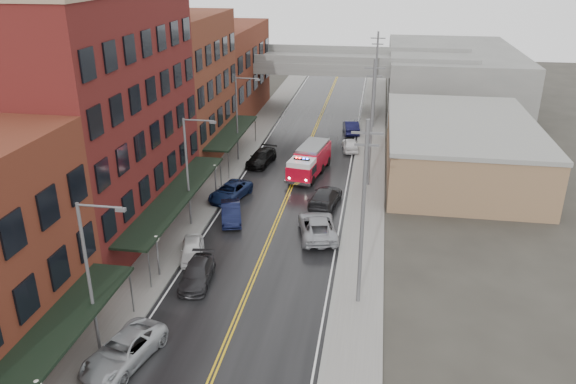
{
  "coord_description": "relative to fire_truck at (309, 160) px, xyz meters",
  "views": [
    {
      "loc": [
        7.68,
        -15.44,
        20.29
      ],
      "look_at": [
        1.05,
        25.15,
        3.0
      ],
      "focal_mm": 35.0,
      "sensor_mm": 36.0,
      "label": 1
    }
  ],
  "objects": [
    {
      "name": "parked_car_right_3",
      "position": [
        3.28,
        15.16,
        -0.72
      ],
      "size": [
        2.45,
        5.08,
        1.6
      ],
      "primitive_type": "imported",
      "rotation": [
        0.0,
        0.0,
        3.3
      ],
      "color": "black",
      "rests_on": "ground"
    },
    {
      "name": "parked_car_left_2",
      "position": [
        -6.27,
        -29.75,
        -0.78
      ],
      "size": [
        3.69,
        5.81,
        1.49
      ],
      "primitive_type": "imported",
      "rotation": [
        0.0,
        0.0,
        -0.24
      ],
      "color": "#A0A3A7",
      "rests_on": "ground"
    },
    {
      "name": "street_lamp_2",
      "position": [
        -7.82,
        2.96,
        3.66
      ],
      "size": [
        2.64,
        0.22,
        9.0
      ],
      "color": "#59595B",
      "rests_on": "ground"
    },
    {
      "name": "globe_lamp_2",
      "position": [
        -7.67,
        -7.04,
        0.79
      ],
      "size": [
        0.44,
        0.44,
        3.12
      ],
      "color": "#59595B",
      "rests_on": "ground"
    },
    {
      "name": "fire_truck",
      "position": [
        0.0,
        0.0,
        0.0
      ],
      "size": [
        4.08,
        8.0,
        2.81
      ],
      "rotation": [
        0.0,
        0.0,
        -0.17
      ],
      "color": "#BA081D",
      "rests_on": "ground"
    },
    {
      "name": "brick_building_b",
      "position": [
        -14.57,
        -14.04,
        7.48
      ],
      "size": [
        9.0,
        20.0,
        18.0
      ],
      "primitive_type": "cube",
      "color": "maroon",
      "rests_on": "ground"
    },
    {
      "name": "curb_left",
      "position": [
        -6.92,
        -7.04,
        -1.45
      ],
      "size": [
        0.3,
        160.0,
        0.15
      ],
      "primitive_type": "cube",
      "color": "gray",
      "rests_on": "ground"
    },
    {
      "name": "parked_car_right_2",
      "position": [
        3.63,
        8.27,
        -0.8
      ],
      "size": [
        2.28,
        4.42,
        1.44
      ],
      "primitive_type": "imported",
      "rotation": [
        0.0,
        0.0,
        3.28
      ],
      "color": "white",
      "rests_on": "ground"
    },
    {
      "name": "brick_building_c",
      "position": [
        -14.57,
        3.46,
        5.98
      ],
      "size": [
        9.0,
        15.0,
        15.0
      ],
      "primitive_type": "cube",
      "color": "brown",
      "rests_on": "ground"
    },
    {
      "name": "street_lamp_1",
      "position": [
        -7.82,
        -13.04,
        3.66
      ],
      "size": [
        2.64,
        0.22,
        9.0
      ],
      "color": "#59595B",
      "rests_on": "ground"
    },
    {
      "name": "utility_pole_1",
      "position": [
        5.93,
        -2.04,
        4.78
      ],
      "size": [
        1.8,
        0.24,
        12.0
      ],
      "color": "#59595B",
      "rests_on": "ground"
    },
    {
      "name": "brick_building_far",
      "position": [
        -14.57,
        20.96,
        4.48
      ],
      "size": [
        9.0,
        20.0,
        12.0
      ],
      "primitive_type": "cube",
      "color": "maroon",
      "rests_on": "ground"
    },
    {
      "name": "parked_car_left_6",
      "position": [
        -6.27,
        -7.2,
        -0.81
      ],
      "size": [
        3.57,
        5.53,
        1.42
      ],
      "primitive_type": "imported",
      "rotation": [
        0.0,
        0.0,
        -0.26
      ],
      "color": "#111D41",
      "rests_on": "ground"
    },
    {
      "name": "utility_pole_2",
      "position": [
        5.93,
        17.96,
        4.78
      ],
      "size": [
        1.8,
        0.24,
        12.0
      ],
      "color": "#59595B",
      "rests_on": "ground"
    },
    {
      "name": "parked_car_right_0",
      "position": [
        2.33,
        -13.24,
        -0.7
      ],
      "size": [
        3.92,
        6.35,
        1.64
      ],
      "primitive_type": "imported",
      "rotation": [
        0.0,
        0.0,
        3.36
      ],
      "color": "#96989E",
      "rests_on": "ground"
    },
    {
      "name": "globe_lamp_1",
      "position": [
        -7.67,
        -21.04,
        0.79
      ],
      "size": [
        0.44,
        0.44,
        3.12
      ],
      "color": "#59595B",
      "rests_on": "ground"
    },
    {
      "name": "right_far_block",
      "position": [
        16.73,
        32.96,
        2.48
      ],
      "size": [
        18.0,
        30.0,
        8.0
      ],
      "primitive_type": "cube",
      "color": "slate",
      "rests_on": "ground"
    },
    {
      "name": "sidewalk_right",
      "position": [
        6.03,
        -7.04,
        -1.45
      ],
      "size": [
        3.0,
        160.0,
        0.15
      ],
      "primitive_type": "cube",
      "color": "slate",
      "rests_on": "ground"
    },
    {
      "name": "sidewalk_left",
      "position": [
        -8.57,
        -7.04,
        -1.45
      ],
      "size": [
        3.0,
        160.0,
        0.15
      ],
      "primitive_type": "cube",
      "color": "slate",
      "rests_on": "ground"
    },
    {
      "name": "parked_car_left_7",
      "position": [
        -5.36,
        2.16,
        -0.78
      ],
      "size": [
        2.86,
        5.39,
        1.49
      ],
      "primitive_type": "imported",
      "rotation": [
        0.0,
        0.0,
        -0.16
      ],
      "color": "black",
      "rests_on": "ground"
    },
    {
      "name": "overpass",
      "position": [
        -1.27,
        24.96,
        4.46
      ],
      "size": [
        40.0,
        10.0,
        7.5
      ],
      "color": "slate",
      "rests_on": "ground"
    },
    {
      "name": "utility_pole_0",
      "position": [
        5.93,
        -22.04,
        4.78
      ],
      "size": [
        1.8,
        0.24,
        12.0
      ],
      "color": "#59595B",
      "rests_on": "ground"
    },
    {
      "name": "awning_0",
      "position": [
        -8.76,
        -33.04,
        1.47
      ],
      "size": [
        2.6,
        16.0,
        3.09
      ],
      "color": "black",
      "rests_on": "ground"
    },
    {
      "name": "parked_car_left_5",
      "position": [
        -5.05,
        -11.7,
        -0.78
      ],
      "size": [
        2.77,
        4.75,
        1.48
      ],
      "primitive_type": "imported",
      "rotation": [
        0.0,
        0.0,
        0.29
      ],
      "color": "black",
      "rests_on": "ground"
    },
    {
      "name": "tan_building",
      "position": [
        14.73,
        2.96,
        0.98
      ],
      "size": [
        14.0,
        22.0,
        5.0
      ],
      "primitive_type": "cube",
      "color": "#886649",
      "rests_on": "ground"
    },
    {
      "name": "parked_car_left_4",
      "position": [
        -6.23,
        -18.2,
        -0.84
      ],
      "size": [
        2.64,
        4.32,
        1.38
      ],
      "primitive_type": "imported",
      "rotation": [
        0.0,
        0.0,
        0.27
      ],
      "color": "silver",
      "rests_on": "ground"
    },
    {
      "name": "road",
      "position": [
        -1.27,
        -7.04,
        -1.51
      ],
      "size": [
        11.0,
        160.0,
        0.02
      ],
      "primitive_type": "cube",
      "color": "black",
      "rests_on": "ground"
    },
    {
      "name": "parked_car_right_1",
      "position": [
        2.33,
        -7.24,
        -0.74
      ],
      "size": [
        2.91,
        5.65,
        1.57
      ],
      "primitive_type": "imported",
      "rotation": [
        0.0,
        0.0,
        3.0
      ],
      "color": "black",
      "rests_on": "ground"
    },
    {
      "name": "street_lamp_0",
      "position": [
        -7.82,
        -29.04,
        3.66
      ],
      "size": [
        2.64,
        0.22,
        9.0
      ],
      "color": "#59595B",
      "rests_on": "ground"
    },
    {
      "name": "awning_1",
      "position": [
        -8.76,
        -14.04,
        1.47
      ],
      "size": [
        2.6,
        18.0,
        3.09
      ],
      "color": "black",
      "rests_on": "ground"
    },
    {
      "name": "awning_2",
      "position": [
        -8.76,
        3.46,
        1.46
      ],
      "size": [
        2.6,
        13.0,
        3.09
      ],
      "color": "black",
      "rests_on": "ground"
    },
    {
      "name": "curb_right",
      "position": [
        4.38,
        -7.04,
        -1.45
      ],
      "size": [
        0.3,
        160.0,
        0.15
      ],
      "primitive_type": "cube",
      "color": "gray",
      "rests_on": "ground"
    },
    {
      "name": "parked_car_left_3",
      "position": [
        -4.87,
        -21.34,
        -0.85
      ],
      "size": [
        2.29,
        4.81,
        1.35
      ],
      "primitive_type": "imported",
      "rotation": [
        0.0,
        0.0,
        0.09
      ],
      "color": "#252427",
      "rests_on": "ground"
    }
  ]
}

